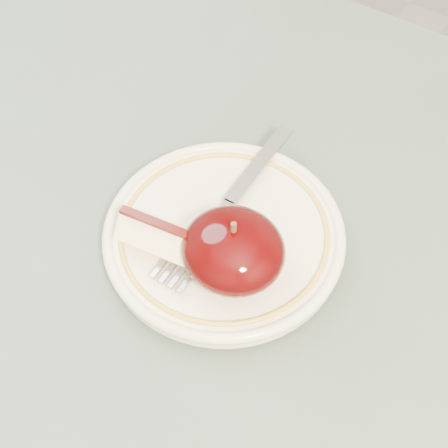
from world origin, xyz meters
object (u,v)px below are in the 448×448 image
Objects in this scene: table at (117,369)px; fork at (228,204)px; plate at (224,235)px; apple_half at (233,250)px.

fork is at bearing 78.01° from table.
table is 0.15m from plate.
table is at bearing 165.67° from fork.
fork reaches higher than plate.
apple_half is (0.02, -0.02, 0.03)m from plate.
plate is at bearing -156.46° from fork.
table is at bearing -109.32° from plate.
table is 0.17m from fork.
table is 4.89× the size of fork.
plate is at bearing 135.25° from apple_half.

